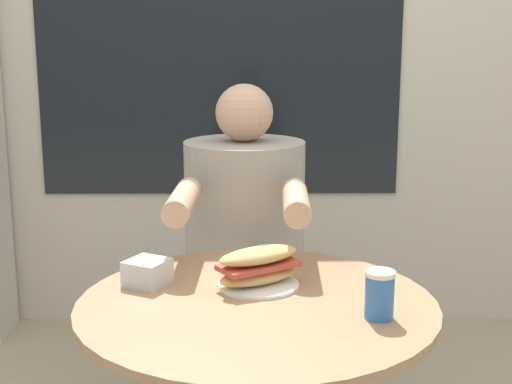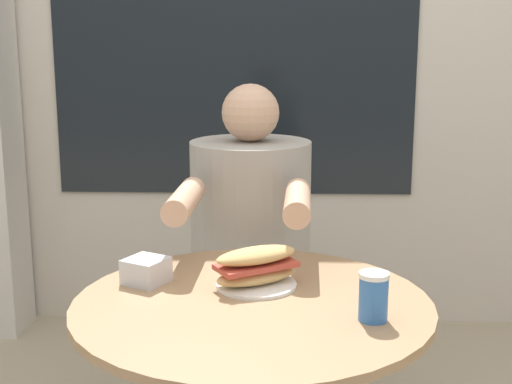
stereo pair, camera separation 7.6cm
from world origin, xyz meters
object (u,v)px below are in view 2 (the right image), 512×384
Objects in this scene: diner_chair at (255,260)px; sandwich_on_plate at (256,269)px; seated_diner at (250,300)px; drink_cup at (373,296)px; cafe_table at (252,379)px.

diner_chair is 3.98× the size of sandwich_on_plate.
seated_diner reaches higher than drink_cup.
cafe_table is 0.92× the size of diner_chair.
seated_diner reaches higher than diner_chair.
drink_cup is at bearing -38.23° from sandwich_on_plate.
seated_diner is at bearing 94.40° from sandwich_on_plate.
drink_cup is (0.29, -0.69, 0.28)m from seated_diner.
seated_diner reaches higher than sandwich_on_plate.
seated_diner is at bearing 93.18° from cafe_table.
cafe_table is 0.25m from sandwich_on_plate.
sandwich_on_plate reaches higher than cafe_table.
drink_cup is at bearing 114.35° from seated_diner.
sandwich_on_plate is 0.32m from drink_cup.
cafe_table is 0.69× the size of seated_diner.
sandwich_on_plate is at bearing 96.33° from seated_diner.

